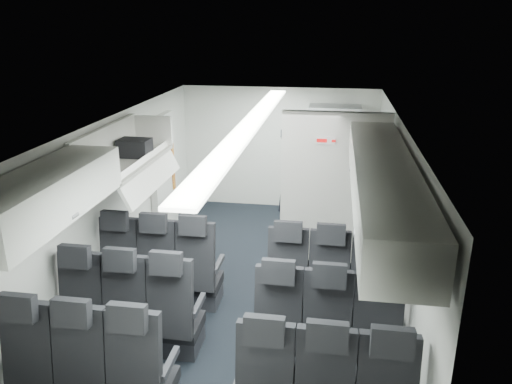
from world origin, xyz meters
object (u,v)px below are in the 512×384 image
(seat_row_mid, at_px, (227,324))
(boarding_door, at_px, (164,175))
(seat_row_front, at_px, (243,279))
(galley_unit, at_px, (332,162))
(flight_attendant, at_px, (293,183))
(carry_on_bag, at_px, (135,148))

(seat_row_mid, relative_size, boarding_door, 1.79)
(seat_row_front, height_order, galley_unit, galley_unit)
(flight_attendant, bearing_deg, carry_on_bag, 128.87)
(seat_row_mid, relative_size, flight_attendant, 1.88)
(seat_row_mid, bearing_deg, seat_row_front, 90.00)
(boarding_door, relative_size, flight_attendant, 1.05)
(seat_row_mid, height_order, carry_on_bag, carry_on_bag)
(flight_attendant, bearing_deg, boarding_door, 87.90)
(flight_attendant, bearing_deg, seat_row_front, 165.69)
(seat_row_mid, height_order, galley_unit, galley_unit)
(seat_row_mid, distance_m, galley_unit, 4.30)
(galley_unit, distance_m, flight_attendant, 1.23)
(galley_unit, bearing_deg, carry_on_bag, -130.41)
(seat_row_mid, height_order, boarding_door, boarding_door)
(seat_row_mid, xyz_separation_m, boarding_door, (-1.64, 2.99, 0.55))
(boarding_door, xyz_separation_m, flight_attendant, (2.01, 0.09, -0.07))
(seat_row_mid, xyz_separation_m, carry_on_bag, (-1.40, 1.39, 1.38))
(galley_unit, bearing_deg, boarding_door, -155.72)
(seat_row_front, bearing_deg, galley_unit, 73.72)
(galley_unit, height_order, flight_attendant, galley_unit)
(seat_row_front, relative_size, flight_attendant, 1.88)
(seat_row_front, xyz_separation_m, seat_row_mid, (0.00, -0.90, 0.00))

